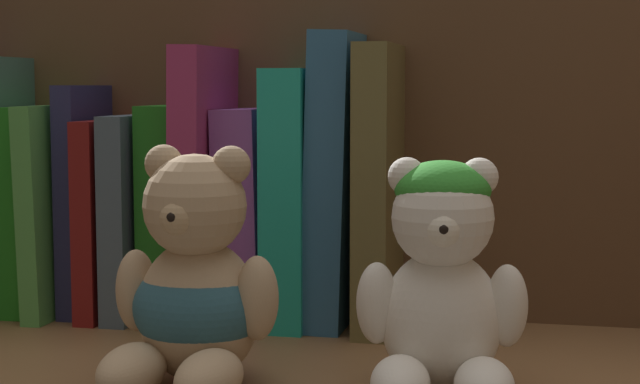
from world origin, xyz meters
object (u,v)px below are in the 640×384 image
Objects in this scene: teddy_bear_larger at (195,291)px; book_8 at (211,184)px; book_3 at (64,208)px; book_5 at (113,216)px; book_10 at (296,197)px; book_12 at (381,187)px; book_6 at (139,215)px; book_1 at (4,183)px; book_11 at (341,180)px; book_4 at (88,199)px; book_9 at (251,215)px; teddy_bear_smaller at (442,283)px; book_7 at (175,211)px; book_2 at (37,208)px.

book_8 is at bearing 105.38° from teddy_bear_larger.
book_3 is 4.40cm from book_5.
book_10 is at bearing 0.00° from book_3.
book_8 is 14.02cm from book_12.
book_6 reaches higher than book_5.
book_1 reaches higher than book_6.
book_5 is at bearing 180.00° from book_11.
book_4 reaches higher than book_9.
book_9 is 8.00cm from book_11.
book_4 is 0.86× the size of book_8.
teddy_bear_smaller is (26.91, -17.26, -1.38)cm from book_6.
book_9 is (12.02, 0.00, 0.48)cm from book_5.
book_12 reaches higher than book_8.
book_4 is 18.04cm from book_10.
book_4 is 1.11× the size of book_9.
book_12 is at bearing 0.00° from book_11.
book_3 is at bearing 180.00° from book_10.
book_12 is at bearing 0.00° from book_5.
book_7 is 29.46cm from teddy_bear_smaller.
teddy_bear_larger is (23.72, -18.63, -4.69)cm from book_1.
book_8 is 0.95× the size of book_11.
book_12 is at bearing 0.00° from book_10.
book_7 reaches higher than book_5.
book_7 is at bearing 144.06° from teddy_bear_smaller.
book_10 is at bearing 180.00° from book_12.
teddy_bear_smaller is at bearing -60.29° from book_11.
book_6 is (2.38, 0.00, 0.21)cm from book_5.
book_1 is at bearing 180.00° from book_6.
book_12 is (29.60, 0.00, 2.45)cm from book_2.
teddy_bear_smaller is at bearing -27.15° from book_3.
book_7 is at bearing 180.00° from book_9.
book_2 is at bearing 180.00° from book_12.
book_4 is at bearing 0.00° from book_1.
book_2 is 15.76cm from book_8.
book_6 is at bearing 0.00° from book_4.
book_11 reaches higher than book_4.
book_8 reaches higher than book_4.
teddy_bear_larger is at bearing -53.42° from book_5.
book_10 is (22.71, 0.00, 1.51)cm from book_2.
teddy_bear_larger is at bearing -38.15° from book_1.
book_6 is 1.14× the size of teddy_bear_smaller.
book_5 is at bearing 180.00° from book_9.
book_11 is (19.44, 0.00, 3.46)cm from book_5.
book_11 is (21.65, 0.00, 2.05)cm from book_4.
book_10 is at bearing 0.00° from book_9.
book_2 is at bearing 180.00° from book_6.
teddy_bear_larger is at bearing -65.88° from book_7.
book_3 is at bearing 180.00° from book_6.
book_8 is at bearing 140.04° from teddy_bear_smaller.
book_3 is at bearing 180.00° from book_12.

